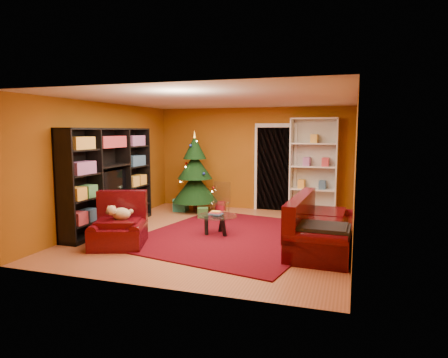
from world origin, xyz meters
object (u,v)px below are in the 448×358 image
(coffee_table, at_px, (217,225))
(white_bookshelf, at_px, (313,167))
(media_unit, at_px, (109,179))
(gift_box_teal, at_px, (181,205))
(gift_box_red, at_px, (220,206))
(christmas_tree, at_px, (195,172))
(dog, at_px, (121,214))
(rug, at_px, (232,235))
(acrylic_chair, at_px, (220,203))
(armchair, at_px, (118,225))
(gift_box_green, at_px, (203,213))
(sofa, at_px, (323,223))

(coffee_table, bearing_deg, white_bookshelf, 59.06)
(media_unit, relative_size, gift_box_teal, 8.49)
(media_unit, bearing_deg, gift_box_red, 58.70)
(christmas_tree, bearing_deg, dog, -91.52)
(rug, distance_m, dog, 2.14)
(media_unit, height_order, dog, media_unit)
(media_unit, bearing_deg, acrylic_chair, 38.24)
(coffee_table, relative_size, acrylic_chair, 0.99)
(rug, xyz_separation_m, gift_box_red, (-1.02, 2.32, 0.10))
(gift_box_teal, distance_m, armchair, 3.19)
(rug, bearing_deg, gift_box_teal, 135.57)
(gift_box_green, bearing_deg, rug, -49.43)
(gift_box_green, height_order, sofa, sofa)
(media_unit, bearing_deg, gift_box_teal, 73.42)
(gift_box_green, bearing_deg, christmas_tree, 124.14)
(gift_box_red, distance_m, dog, 3.61)
(gift_box_green, xyz_separation_m, dog, (-0.56, -2.50, 0.44))
(acrylic_chair, bearing_deg, gift_box_green, 173.59)
(rug, distance_m, white_bookshelf, 3.09)
(white_bookshelf, distance_m, armchair, 4.92)
(sofa, bearing_deg, gift_box_green, 62.19)
(gift_box_red, bearing_deg, gift_box_green, -94.94)
(gift_box_red, relative_size, white_bookshelf, 0.09)
(armchair, bearing_deg, christmas_tree, 68.29)
(gift_box_teal, relative_size, coffee_table, 0.42)
(coffee_table, bearing_deg, rug, 4.17)
(gift_box_teal, bearing_deg, sofa, -31.51)
(armchair, bearing_deg, white_bookshelf, 32.74)
(christmas_tree, distance_m, sofa, 4.08)
(christmas_tree, height_order, dog, christmas_tree)
(armchair, bearing_deg, gift_box_teal, 74.54)
(christmas_tree, bearing_deg, acrylic_chair, -38.66)
(armchair, xyz_separation_m, coffee_table, (1.40, 1.25, -0.18))
(rug, xyz_separation_m, armchair, (-1.71, -1.27, 0.37))
(dog, height_order, sofa, sofa)
(christmas_tree, xyz_separation_m, gift_box_teal, (-0.35, -0.10, -0.83))
(gift_box_red, distance_m, coffee_table, 2.45)
(sofa, bearing_deg, christmas_tree, 56.96)
(white_bookshelf, height_order, acrylic_chair, white_bookshelf)
(gift_box_green, bearing_deg, media_unit, -134.43)
(gift_box_teal, bearing_deg, media_unit, -107.00)
(gift_box_teal, xyz_separation_m, coffee_table, (1.63, -1.92, 0.04))
(sofa, relative_size, coffee_table, 2.82)
(gift_box_green, bearing_deg, dog, -102.65)
(media_unit, height_order, gift_box_green, media_unit)
(acrylic_chair, bearing_deg, gift_box_teal, 150.25)
(rug, bearing_deg, armchair, -143.37)
(rug, bearing_deg, dog, -144.29)
(media_unit, relative_size, christmas_tree, 1.33)
(dog, relative_size, coffee_table, 0.52)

